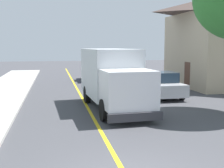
{
  "coord_description": "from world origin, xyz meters",
  "views": [
    {
      "loc": [
        -1.78,
        -6.75,
        3.38
      ],
      "look_at": [
        1.18,
        8.3,
        1.4
      ],
      "focal_mm": 47.75,
      "sensor_mm": 36.0,
      "label": 1
    }
  ],
  "objects_px": {
    "box_truck": "(112,76)",
    "parked_car_near": "(110,79)",
    "parked_van_across": "(162,85)",
    "parked_car_mid": "(92,72)"
  },
  "relations": [
    {
      "from": "box_truck",
      "to": "parked_van_across",
      "type": "bearing_deg",
      "value": 36.66
    },
    {
      "from": "box_truck",
      "to": "parked_car_mid",
      "type": "height_order",
      "value": "box_truck"
    },
    {
      "from": "box_truck",
      "to": "parked_car_near",
      "type": "relative_size",
      "value": 1.65
    },
    {
      "from": "box_truck",
      "to": "parked_car_near",
      "type": "distance_m",
      "value": 7.19
    },
    {
      "from": "box_truck",
      "to": "parked_van_across",
      "type": "height_order",
      "value": "box_truck"
    },
    {
      "from": "parked_van_across",
      "to": "parked_car_near",
      "type": "bearing_deg",
      "value": 123.14
    },
    {
      "from": "box_truck",
      "to": "parked_car_near",
      "type": "height_order",
      "value": "box_truck"
    },
    {
      "from": "parked_car_mid",
      "to": "parked_van_across",
      "type": "distance_m",
      "value": 10.88
    },
    {
      "from": "box_truck",
      "to": "parked_car_mid",
      "type": "distance_m",
      "value": 13.29
    },
    {
      "from": "parked_van_across",
      "to": "parked_car_mid",
      "type": "bearing_deg",
      "value": 107.92
    }
  ]
}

